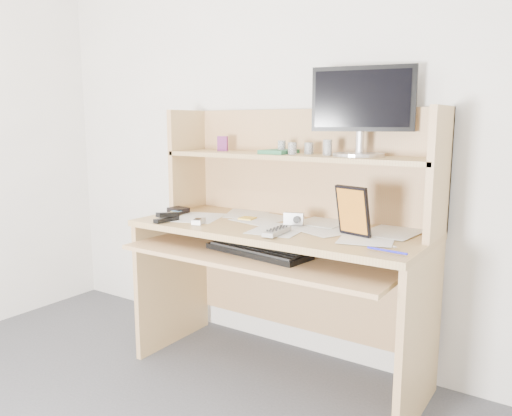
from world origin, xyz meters
The scene contains 19 objects.
back_wall centered at (0.00, 1.80, 1.25)m, with size 3.60×0.04×2.50m, color silver.
desk centered at (0.00, 1.56, 0.69)m, with size 1.40×0.70×1.30m.
paper_clutter centered at (0.00, 1.48, 0.75)m, with size 1.32×0.54×0.01m, color silver.
keyboard centered at (-0.01, 1.32, 0.67)m, with size 0.52×0.24×0.03m.
tv_remote centered at (0.09, 1.31, 0.77)m, with size 0.05×0.19×0.02m, color #9A9995.
flip_phone centered at (-0.34, 1.31, 0.77)m, with size 0.05×0.09×0.02m, color #ADADAF.
stapler centered at (-0.51, 1.26, 0.78)m, with size 0.04×0.13×0.04m, color black.
wallet centered at (-0.62, 1.47, 0.77)m, with size 0.10×0.08×0.02m, color black.
sticky_note_pad centered at (-0.21, 1.53, 0.75)m, with size 0.07×0.07×0.01m, color yellow.
digital_camera centered at (0.06, 1.53, 0.78)m, with size 0.09×0.04×0.06m, color silver.
game_case centered at (0.39, 1.45, 0.86)m, with size 0.15×0.02×0.22m, color black.
blue_pen centered at (0.60, 1.27, 0.76)m, with size 0.01×0.01×0.16m, color #1B1AC8.
card_box centered at (-0.45, 1.65, 1.12)m, with size 0.06×0.02×0.08m, color maroon.
shelf_book centered at (-0.09, 1.62, 1.09)m, with size 0.13×0.19×0.02m, color #327F48.
chip_stack_a centered at (0.01, 1.59, 1.11)m, with size 0.04×0.04×0.06m, color black.
chip_stack_b centered at (-0.07, 1.63, 1.11)m, with size 0.04×0.04×0.06m, color white.
chip_stack_c centered at (0.06, 1.66, 1.11)m, with size 0.04×0.04×0.06m, color black.
chip_stack_d centered at (0.18, 1.62, 1.12)m, with size 0.04×0.04×0.07m, color silver.
monitor centered at (0.32, 1.67, 1.29)m, with size 0.46×0.23×0.40m.
Camera 1 is at (1.20, -0.50, 1.23)m, focal length 35.00 mm.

